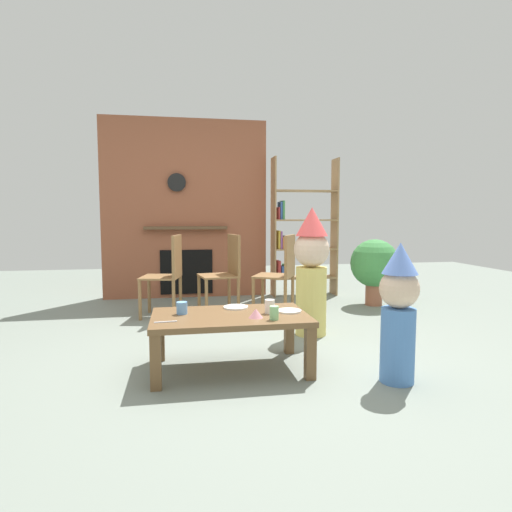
{
  "coord_description": "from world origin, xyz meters",
  "views": [
    {
      "loc": [
        -0.52,
        -3.35,
        1.11
      ],
      "look_at": [
        0.15,
        0.4,
        0.75
      ],
      "focal_mm": 30.13,
      "sensor_mm": 36.0,
      "label": 1
    }
  ],
  "objects": [
    {
      "name": "potted_plant_tall",
      "position": [
        1.85,
        1.58,
        0.5
      ],
      "size": [
        0.59,
        0.59,
        0.82
      ],
      "color": "#9E5B42",
      "rests_on": "ground_plane"
    },
    {
      "name": "dining_chair_right",
      "position": [
        0.59,
        1.25,
        0.51
      ],
      "size": [
        0.54,
        0.54,
        0.9
      ],
      "rotation": [
        0.0,
        0.0,
        2.66
      ],
      "color": "olive",
      "rests_on": "ground_plane"
    },
    {
      "name": "dining_chair_middle",
      "position": [
        -0.01,
        1.42,
        0.51
      ],
      "size": [
        0.46,
        0.46,
        0.9
      ],
      "rotation": [
        0.0,
        0.0,
        3.32
      ],
      "color": "olive",
      "rests_on": "ground_plane"
    },
    {
      "name": "coffee_table",
      "position": [
        -0.17,
        -0.35,
        0.34
      ],
      "size": [
        1.11,
        0.66,
        0.4
      ],
      "color": "brown",
      "rests_on": "ground_plane"
    },
    {
      "name": "paper_plate_front",
      "position": [
        0.27,
        -0.33,
        0.41
      ],
      "size": [
        0.18,
        0.18,
        0.01
      ],
      "primitive_type": "cylinder",
      "color": "white",
      "rests_on": "coffee_table"
    },
    {
      "name": "child_in_pink",
      "position": [
        0.68,
        0.44,
        0.63
      ],
      "size": [
        0.33,
        0.33,
        1.19
      ],
      "rotation": [
        0.0,
        0.0,
        -2.4
      ],
      "color": "#E0CC66",
      "rests_on": "ground_plane"
    },
    {
      "name": "birthday_cake_slice",
      "position": [
        -0.01,
        -0.48,
        0.44
      ],
      "size": [
        0.1,
        0.1,
        0.06
      ],
      "primitive_type": "cone",
      "color": "pink",
      "rests_on": "coffee_table"
    },
    {
      "name": "paper_cup_near_left",
      "position": [
        -0.51,
        -0.27,
        0.45
      ],
      "size": [
        0.08,
        0.08,
        0.09
      ],
      "primitive_type": "cylinder",
      "color": "#669EE0",
      "rests_on": "coffee_table"
    },
    {
      "name": "paper_cup_center",
      "position": [
        0.12,
        -0.35,
        0.45
      ],
      "size": [
        0.07,
        0.07,
        0.1
      ],
      "primitive_type": "cylinder",
      "color": "silver",
      "rests_on": "coffee_table"
    },
    {
      "name": "child_with_cone_hat",
      "position": [
        0.9,
        -0.78,
        0.49
      ],
      "size": [
        0.26,
        0.26,
        0.94
      ],
      "rotation": [
        0.0,
        0.0,
        2.76
      ],
      "color": "#4C7FC6",
      "rests_on": "ground_plane"
    },
    {
      "name": "ground_plane",
      "position": [
        0.0,
        0.0,
        0.0
      ],
      "size": [
        12.0,
        12.0,
        0.0
      ],
      "primitive_type": "plane",
      "color": "gray"
    },
    {
      "name": "table_fork",
      "position": [
        -0.62,
        -0.5,
        0.41
      ],
      "size": [
        0.15,
        0.03,
        0.01
      ],
      "primitive_type": "cube",
      "rotation": [
        0.0,
        0.0,
        0.09
      ],
      "color": "silver",
      "rests_on": "coffee_table"
    },
    {
      "name": "paper_cup_near_right",
      "position": [
        0.11,
        -0.55,
        0.45
      ],
      "size": [
        0.06,
        0.06,
        0.09
      ],
      "primitive_type": "cylinder",
      "color": "#8CD18C",
      "rests_on": "coffee_table"
    },
    {
      "name": "dining_chair_left",
      "position": [
        -0.64,
        1.4,
        0.51
      ],
      "size": [
        0.47,
        0.47,
        0.9
      ],
      "rotation": [
        0.0,
        0.0,
        2.94
      ],
      "color": "olive",
      "rests_on": "ground_plane"
    },
    {
      "name": "paper_plate_rear",
      "position": [
        -0.1,
        -0.13,
        0.41
      ],
      "size": [
        0.19,
        0.19,
        0.01
      ],
      "primitive_type": "cylinder",
      "color": "white",
      "rests_on": "coffee_table"
    },
    {
      "name": "brick_fireplace_feature",
      "position": [
        -0.44,
        2.6,
        1.19
      ],
      "size": [
        2.2,
        0.28,
        2.4
      ],
      "color": "#935138",
      "rests_on": "ground_plane"
    },
    {
      "name": "bookshelf",
      "position": [
        1.11,
        2.4,
        0.87
      ],
      "size": [
        0.9,
        0.28,
        1.9
      ],
      "color": "#9E7A51",
      "rests_on": "ground_plane"
    }
  ]
}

